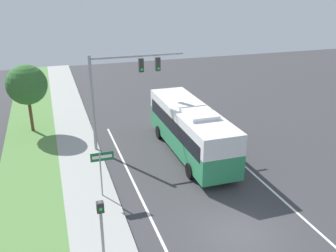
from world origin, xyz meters
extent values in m
plane|color=#38383A|center=(0.00, 0.00, 0.00)|extent=(80.00, 80.00, 0.00)
cube|color=silver|center=(-3.60, 0.00, 0.00)|extent=(0.14, 30.00, 0.01)
cube|color=silver|center=(3.60, 0.00, 0.00)|extent=(0.14, 30.00, 0.01)
cube|color=#2D8956|center=(0.97, 8.82, 1.20)|extent=(2.57, 10.27, 1.54)
cube|color=white|center=(0.97, 8.82, 2.60)|extent=(2.57, 10.27, 1.26)
cube|color=black|center=(0.97, 8.82, 2.16)|extent=(2.61, 9.45, 0.95)
cube|color=white|center=(0.97, 8.05, 3.35)|extent=(1.80, 3.60, 0.24)
cylinder|color=black|center=(-0.27, 12.01, 0.47)|extent=(0.28, 0.94, 0.94)
cylinder|color=black|center=(2.20, 12.01, 0.47)|extent=(0.28, 0.94, 0.94)
cylinder|color=black|center=(-0.27, 5.64, 0.47)|extent=(0.28, 0.94, 0.94)
cylinder|color=black|center=(2.20, 5.64, 0.47)|extent=(0.28, 0.94, 0.94)
cylinder|color=#939399|center=(-5.05, 11.24, 3.31)|extent=(0.20, 0.20, 6.62)
cylinder|color=#939399|center=(-1.90, 11.24, 6.37)|extent=(6.29, 0.14, 0.14)
cube|color=#2D2D2D|center=(-1.69, 11.24, 5.75)|extent=(0.32, 0.28, 0.90)
sphere|color=#1ED838|center=(-1.69, 11.06, 5.51)|extent=(0.18, 0.18, 0.18)
cube|color=#2D2D2D|center=(-0.54, 11.24, 5.75)|extent=(0.32, 0.28, 0.90)
sphere|color=#1ED838|center=(-0.54, 11.06, 5.51)|extent=(0.18, 0.18, 0.18)
cylinder|color=#939399|center=(-6.31, -0.21, 1.55)|extent=(0.12, 0.12, 3.10)
cube|color=#2D2D2D|center=(-6.31, -0.21, 2.88)|extent=(0.28, 0.24, 0.44)
sphere|color=#1ED838|center=(-6.31, -0.36, 2.88)|extent=(0.14, 0.14, 0.14)
cylinder|color=#939399|center=(-5.56, 5.13, 1.36)|extent=(0.08, 0.08, 2.71)
cube|color=#145B2D|center=(-5.44, 5.13, 2.42)|extent=(1.22, 0.03, 0.48)
cube|color=white|center=(-5.44, 5.11, 2.42)|extent=(1.04, 0.01, 0.17)
cylinder|color=brown|center=(-9.23, 16.26, 1.49)|extent=(0.24, 0.24, 2.78)
sphere|color=#33662D|center=(-9.23, 16.26, 3.78)|extent=(3.01, 3.01, 3.01)
camera|label=1|loc=(-7.64, -12.67, 11.02)|focal=40.00mm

